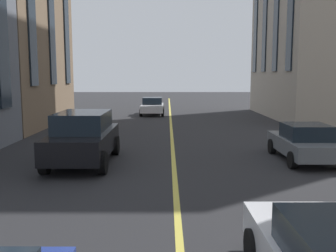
% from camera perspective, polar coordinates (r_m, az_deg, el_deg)
% --- Properties ---
extents(lane_centre_line, '(80.00, 0.16, 0.01)m').
position_cam_1_polar(lane_centre_line, '(13.28, 0.91, -6.29)').
color(lane_centre_line, '#D8C64C').
rests_on(lane_centre_line, ground_plane).
extents(car_black_parked_a, '(4.70, 2.14, 1.88)m').
position_cam_1_polar(car_black_parked_a, '(14.15, -12.50, -1.62)').
color(car_black_parked_a, black).
rests_on(car_black_parked_a, ground_plane).
extents(car_grey_oncoming, '(3.90, 1.89, 1.40)m').
position_cam_1_polar(car_grey_oncoming, '(15.16, 19.71, -2.31)').
color(car_grey_oncoming, slate).
rests_on(car_grey_oncoming, ground_plane).
extents(car_white_mid, '(3.90, 1.89, 1.40)m').
position_cam_1_polar(car_white_mid, '(30.98, -2.35, 2.98)').
color(car_white_mid, silver).
rests_on(car_white_mid, ground_plane).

